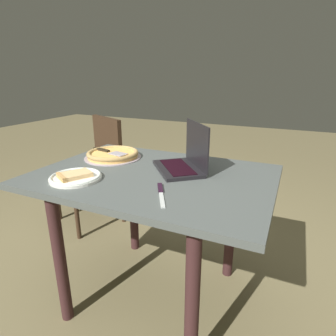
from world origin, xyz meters
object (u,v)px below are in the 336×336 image
at_px(laptop, 185,160).
at_px(chair_near, 96,165).
at_px(table_knife, 161,192).
at_px(pizza_plate, 75,177).
at_px(pizza_tray, 113,154).
at_px(dining_table, 154,193).

height_order(laptop, chair_near, laptop).
height_order(table_knife, chair_near, chair_near).
bearing_deg(pizza_plate, laptop, 39.86).
xyz_separation_m(table_knife, chair_near, (-1.04, 0.84, -0.26)).
bearing_deg(chair_near, pizza_tray, -41.89).
bearing_deg(laptop, chair_near, 153.54).
distance_m(laptop, pizza_tray, 0.48).
xyz_separation_m(pizza_plate, table_knife, (0.45, 0.03, -0.01)).
height_order(pizza_tray, chair_near, chair_near).
bearing_deg(laptop, pizza_plate, -140.14).
xyz_separation_m(laptop, table_knife, (0.02, -0.33, -0.05)).
relative_size(laptop, pizza_tray, 1.10).
height_order(dining_table, laptop, laptop).
bearing_deg(chair_near, table_knife, -38.94).
bearing_deg(table_knife, laptop, 93.58).
distance_m(pizza_tray, table_knife, 0.62).
height_order(dining_table, pizza_tray, pizza_tray).
xyz_separation_m(laptop, pizza_tray, (-0.48, 0.03, -0.04)).
distance_m(dining_table, pizza_plate, 0.40).
xyz_separation_m(laptop, pizza_plate, (-0.43, -0.36, -0.04)).
relative_size(dining_table, laptop, 3.18).
distance_m(laptop, chair_near, 1.18).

